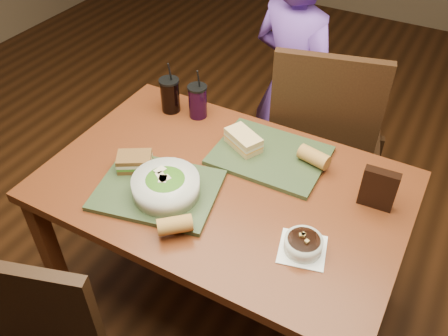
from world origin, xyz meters
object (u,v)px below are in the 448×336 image
at_px(cup_cola, 170,95).
at_px(tray_far, 270,155).
at_px(sandwich_near, 135,162).
at_px(diner, 293,89).
at_px(tray_near, 158,190).
at_px(cup_berry, 198,101).
at_px(chip_bag, 378,189).
at_px(chair_far, 327,139).
at_px(sandwich_far, 243,140).
at_px(dining_table, 224,200).
at_px(salad_bowl, 166,185).
at_px(baguette_far, 314,157).
at_px(baguette_near, 175,225).
at_px(soup_bowl, 303,244).

bearing_deg(cup_cola, tray_far, -9.56).
bearing_deg(cup_cola, sandwich_near, -74.54).
height_order(diner, cup_cola, diner).
relative_size(tray_near, tray_far, 1.00).
bearing_deg(cup_berry, cup_cola, -170.79).
height_order(cup_berry, chip_bag, cup_berry).
bearing_deg(diner, chair_far, 168.73).
bearing_deg(sandwich_far, dining_table, -82.68).
bearing_deg(salad_bowl, baguette_far, 45.95).
height_order(tray_near, tray_far, same).
height_order(salad_bowl, baguette_near, salad_bowl).
bearing_deg(cup_berry, soup_bowl, -35.21).
relative_size(chair_far, tray_near, 2.52).
relative_size(tray_far, cup_cola, 1.80).
relative_size(chair_far, tray_far, 2.52).
relative_size(diner, chip_bag, 9.09).
xyz_separation_m(dining_table, chair_far, (0.19, 0.64, -0.07)).
relative_size(tray_far, sandwich_near, 2.80).
relative_size(diner, sandwich_far, 8.16).
bearing_deg(baguette_far, sandwich_far, -172.49).
xyz_separation_m(tray_far, salad_bowl, (-0.22, -0.37, 0.05)).
distance_m(soup_bowl, chip_bag, 0.34).
xyz_separation_m(salad_bowl, baguette_far, (0.39, 0.40, -0.01)).
relative_size(salad_bowl, sandwich_near, 1.56).
bearing_deg(tray_near, sandwich_near, 159.12).
height_order(baguette_near, cup_cola, cup_cola).
distance_m(sandwich_near, cup_cola, 0.42).
xyz_separation_m(cup_berry, chip_bag, (0.81, -0.17, 0.00)).
bearing_deg(tray_near, baguette_near, -39.67).
bearing_deg(sandwich_near, tray_near, -20.88).
height_order(sandwich_far, chip_bag, chip_bag).
xyz_separation_m(salad_bowl, cup_berry, (-0.16, 0.48, 0.02)).
relative_size(sandwich_far, baguette_near, 1.52).
relative_size(sandwich_near, chip_bag, 0.98).
bearing_deg(dining_table, baguette_far, 43.71).
xyz_separation_m(dining_table, baguette_far, (0.25, 0.24, 0.14)).
xyz_separation_m(soup_bowl, chip_bag, (0.14, 0.30, 0.05)).
height_order(tray_far, sandwich_far, sandwich_far).
relative_size(cup_berry, chip_bag, 1.47).
bearing_deg(soup_bowl, tray_near, -179.74).
xyz_separation_m(dining_table, tray_far, (0.09, 0.21, 0.10)).
xyz_separation_m(baguette_near, chip_bag, (0.53, 0.44, 0.03)).
xyz_separation_m(chair_far, sandwich_near, (-0.51, -0.75, 0.21)).
height_order(diner, tray_far, diner).
bearing_deg(cup_berry, baguette_far, -8.15).
distance_m(dining_table, baguette_far, 0.37).
relative_size(sandwich_near, baguette_far, 1.28).
bearing_deg(baguette_near, salad_bowl, 133.13).
height_order(tray_near, sandwich_far, sandwich_far).
bearing_deg(cup_berry, sandwich_near, -91.97).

